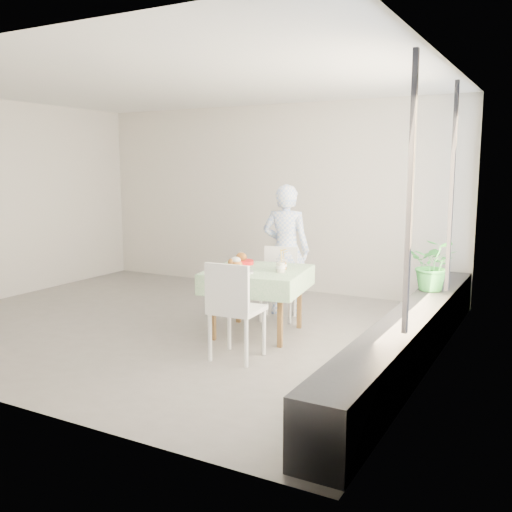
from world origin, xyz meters
The scene contains 16 objects.
floor centered at (0.00, 0.00, 0.00)m, with size 6.00×6.00×0.00m, color #62605D.
ceiling centered at (0.00, 0.00, 2.80)m, with size 6.00×6.00×0.00m, color white.
wall_back centered at (0.00, 2.50, 1.40)m, with size 6.00×0.02×2.80m, color beige.
wall_left centered at (-3.00, 0.00, 1.40)m, with size 0.02×5.00×2.80m, color beige.
wall_right centered at (3.00, 0.00, 1.40)m, with size 0.02×5.00×2.80m, color beige.
window_pane centered at (2.97, 0.00, 1.65)m, with size 0.01×4.80×2.18m, color #D1E0F9.
window_ledge centered at (2.80, 0.00, 0.25)m, with size 0.40×4.80×0.50m, color black.
cafe_table centered at (1.05, 0.16, 0.46)m, with size 1.19×1.19×0.74m.
chair_far centered at (0.97, 0.84, 0.27)m, with size 0.51×0.51×0.88m.
chair_near centered at (1.26, -0.68, 0.30)m, with size 0.48×0.48×0.97m.
diner centered at (0.94, 1.11, 0.83)m, with size 0.60×0.40×1.66m, color #97B6F2.
main_dish centered at (0.94, -0.12, 0.80)m, with size 0.33×0.33×0.17m.
juice_cup_orange centered at (1.31, 0.27, 0.80)m, with size 0.09×0.09×0.24m.
juice_cup_lemonade centered at (1.36, 0.10, 0.81)m, with size 0.11×0.11×0.30m.
second_dish centered at (0.72, 0.36, 0.78)m, with size 0.29×0.29×0.14m.
potted_plant centered at (2.77, 1.09, 0.79)m, with size 0.53×0.46×0.59m, color #2A803F.
Camera 1 is at (4.01, -5.34, 1.87)m, focal length 40.00 mm.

